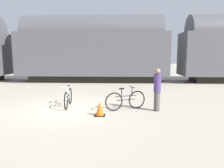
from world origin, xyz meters
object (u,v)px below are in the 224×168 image
(person_in_purple, at_px, (157,89))
(bicycle_silver, at_px, (68,98))
(freight_train, at_px, (93,47))
(bicycle_black, at_px, (126,100))
(traffic_cone, at_px, (100,109))

(person_in_purple, bearing_deg, bicycle_silver, -145.80)
(freight_train, distance_m, bicycle_black, 9.72)
(bicycle_silver, bearing_deg, traffic_cone, -41.90)
(bicycle_silver, bearing_deg, freight_train, 89.97)
(person_in_purple, xyz_separation_m, traffic_cone, (-2.26, -0.79, -0.64))
(bicycle_black, xyz_separation_m, bicycle_silver, (-2.52, 0.46, -0.01))
(bicycle_black, relative_size, bicycle_silver, 0.92)
(bicycle_silver, distance_m, traffic_cone, 2.06)
(traffic_cone, bearing_deg, bicycle_silver, 138.10)
(bicycle_black, height_order, bicycle_silver, bicycle_black)
(bicycle_silver, height_order, person_in_purple, person_in_purple)
(bicycle_silver, bearing_deg, person_in_purple, -8.82)
(traffic_cone, bearing_deg, bicycle_black, 42.74)
(bicycle_black, distance_m, person_in_purple, 1.36)
(freight_train, relative_size, bicycle_silver, 21.10)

